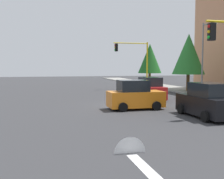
% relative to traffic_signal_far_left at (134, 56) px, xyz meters
% --- Properties ---
extents(ground_plane, '(120.00, 120.00, 0.00)m').
position_rel_traffic_signal_far_left_xyz_m(ground_plane, '(14.00, -5.74, -4.21)').
color(ground_plane, '#353538').
extents(sidewalk_kerb, '(80.00, 4.00, 0.15)m').
position_rel_traffic_signal_far_left_xyz_m(sidewalk_kerb, '(9.00, 4.76, -4.13)').
color(sidewalk_kerb, gray).
rests_on(sidewalk_kerb, ground).
extents(lane_arrow_near, '(2.40, 1.10, 1.10)m').
position_rel_traffic_signal_far_left_xyz_m(lane_arrow_near, '(25.51, -8.74, -4.20)').
color(lane_arrow_near, silver).
rests_on(lane_arrow_near, ground).
extents(traffic_signal_far_left, '(0.36, 4.59, 5.97)m').
position_rel_traffic_signal_far_left_xyz_m(traffic_signal_far_left, '(0.00, 0.00, 0.00)').
color(traffic_signal_far_left, yellow).
rests_on(traffic_signal_far_left, ground).
extents(street_lamp_curbside, '(2.15, 0.28, 7.00)m').
position_rel_traffic_signal_far_left_xyz_m(street_lamp_curbside, '(10.39, 3.46, 0.14)').
color(street_lamp_curbside, slate).
rests_on(street_lamp_curbside, ground).
extents(tree_roadside_mid, '(3.56, 3.56, 6.47)m').
position_rel_traffic_signal_far_left_xyz_m(tree_roadside_mid, '(6.00, 4.26, 0.03)').
color(tree_roadside_mid, brown).
rests_on(tree_roadside_mid, ground).
extents(tree_roadside_far, '(3.39, 3.39, 6.15)m').
position_rel_traffic_signal_far_left_xyz_m(tree_roadside_far, '(-4.00, 3.76, -0.19)').
color(tree_roadside_far, brown).
rests_on(tree_roadside_far, ground).
extents(car_orange, '(2.02, 3.71, 1.98)m').
position_rel_traffic_signal_far_left_xyz_m(car_orange, '(16.00, -5.45, -3.31)').
color(car_orange, orange).
rests_on(car_orange, ground).
extents(car_red, '(3.80, 1.98, 1.98)m').
position_rel_traffic_signal_far_left_xyz_m(car_red, '(11.51, -2.56, -3.31)').
color(car_red, red).
rests_on(car_red, ground).
extents(car_black, '(4.18, 1.99, 1.98)m').
position_rel_traffic_signal_far_left_xyz_m(car_black, '(19.88, -2.48, -3.31)').
color(car_black, black).
rests_on(car_black, ground).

